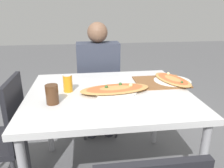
{
  "coord_description": "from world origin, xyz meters",
  "views": [
    {
      "loc": [
        -0.17,
        -1.47,
        1.37
      ],
      "look_at": [
        0.02,
        -0.0,
        0.84
      ],
      "focal_mm": 35.0,
      "sensor_mm": 36.0,
      "label": 1
    }
  ],
  "objects_px": {
    "chair_far_seated": "(98,87)",
    "soda_can": "(68,83)",
    "dining_table": "(109,101)",
    "pizza_main": "(115,89)",
    "person_seated": "(98,72)",
    "pizza_second": "(172,80)",
    "drink_glass": "(52,94)",
    "chair_side_left": "(2,134)"
  },
  "relations": [
    {
      "from": "drink_glass",
      "to": "pizza_main",
      "type": "bearing_deg",
      "value": 18.64
    },
    {
      "from": "chair_side_left",
      "to": "pizza_main",
      "type": "height_order",
      "value": "chair_side_left"
    },
    {
      "from": "dining_table",
      "to": "pizza_second",
      "type": "distance_m",
      "value": 0.57
    },
    {
      "from": "chair_far_seated",
      "to": "pizza_second",
      "type": "xyz_separation_m",
      "value": [
        0.57,
        -0.69,
        0.29
      ]
    },
    {
      "from": "chair_far_seated",
      "to": "person_seated",
      "type": "bearing_deg",
      "value": 90.0
    },
    {
      "from": "soda_can",
      "to": "drink_glass",
      "type": "height_order",
      "value": "same"
    },
    {
      "from": "dining_table",
      "to": "chair_far_seated",
      "type": "xyz_separation_m",
      "value": [
        -0.02,
        0.83,
        -0.19
      ]
    },
    {
      "from": "pizza_main",
      "to": "pizza_second",
      "type": "relative_size",
      "value": 1.2
    },
    {
      "from": "chair_far_seated",
      "to": "pizza_main",
      "type": "bearing_deg",
      "value": 94.72
    },
    {
      "from": "person_seated",
      "to": "dining_table",
      "type": "bearing_deg",
      "value": 91.96
    },
    {
      "from": "chair_side_left",
      "to": "pizza_second",
      "type": "bearing_deg",
      "value": -82.31
    },
    {
      "from": "chair_side_left",
      "to": "pizza_second",
      "type": "distance_m",
      "value": 1.35
    },
    {
      "from": "chair_side_left",
      "to": "drink_glass",
      "type": "height_order",
      "value": "chair_side_left"
    },
    {
      "from": "dining_table",
      "to": "pizza_main",
      "type": "relative_size",
      "value": 2.19
    },
    {
      "from": "pizza_main",
      "to": "soda_can",
      "type": "xyz_separation_m",
      "value": [
        -0.34,
        0.06,
        0.04
      ]
    },
    {
      "from": "dining_table",
      "to": "chair_far_seated",
      "type": "bearing_deg",
      "value": 91.69
    },
    {
      "from": "dining_table",
      "to": "pizza_main",
      "type": "distance_m",
      "value": 0.1
    },
    {
      "from": "chair_side_left",
      "to": "person_seated",
      "type": "distance_m",
      "value": 1.08
    },
    {
      "from": "person_seated",
      "to": "drink_glass",
      "type": "xyz_separation_m",
      "value": [
        -0.36,
        -0.87,
        0.12
      ]
    },
    {
      "from": "dining_table",
      "to": "soda_can",
      "type": "xyz_separation_m",
      "value": [
        -0.29,
        0.05,
        0.14
      ]
    },
    {
      "from": "chair_side_left",
      "to": "pizza_main",
      "type": "relative_size",
      "value": 1.72
    },
    {
      "from": "chair_far_seated",
      "to": "chair_side_left",
      "type": "xyz_separation_m",
      "value": [
        -0.75,
        -0.86,
        0.0
      ]
    },
    {
      "from": "pizza_second",
      "to": "pizza_main",
      "type": "bearing_deg",
      "value": -162.75
    },
    {
      "from": "drink_glass",
      "to": "pizza_second",
      "type": "distance_m",
      "value": 0.97
    },
    {
      "from": "chair_far_seated",
      "to": "soda_can",
      "type": "bearing_deg",
      "value": 71.01
    },
    {
      "from": "dining_table",
      "to": "pizza_main",
      "type": "height_order",
      "value": "pizza_main"
    },
    {
      "from": "soda_can",
      "to": "chair_side_left",
      "type": "bearing_deg",
      "value": -170.46
    },
    {
      "from": "drink_glass",
      "to": "chair_far_seated",
      "type": "bearing_deg",
      "value": 70.1
    },
    {
      "from": "chair_far_seated",
      "to": "pizza_main",
      "type": "relative_size",
      "value": 1.72
    },
    {
      "from": "person_seated",
      "to": "pizza_main",
      "type": "xyz_separation_m",
      "value": [
        0.07,
        -0.72,
        0.08
      ]
    },
    {
      "from": "pizza_main",
      "to": "chair_far_seated",
      "type": "bearing_deg",
      "value": 94.72
    },
    {
      "from": "chair_far_seated",
      "to": "pizza_second",
      "type": "distance_m",
      "value": 0.93
    },
    {
      "from": "pizza_second",
      "to": "person_seated",
      "type": "bearing_deg",
      "value": 134.71
    },
    {
      "from": "chair_side_left",
      "to": "drink_glass",
      "type": "bearing_deg",
      "value": -107.17
    },
    {
      "from": "chair_side_left",
      "to": "drink_glass",
      "type": "relative_size",
      "value": 7.3
    },
    {
      "from": "chair_far_seated",
      "to": "chair_side_left",
      "type": "distance_m",
      "value": 1.14
    },
    {
      "from": "person_seated",
      "to": "soda_can",
      "type": "height_order",
      "value": "person_seated"
    },
    {
      "from": "dining_table",
      "to": "chair_side_left",
      "type": "bearing_deg",
      "value": -177.58
    },
    {
      "from": "dining_table",
      "to": "soda_can",
      "type": "bearing_deg",
      "value": 170.82
    },
    {
      "from": "pizza_main",
      "to": "soda_can",
      "type": "distance_m",
      "value": 0.35
    },
    {
      "from": "person_seated",
      "to": "drink_glass",
      "type": "distance_m",
      "value": 0.95
    },
    {
      "from": "pizza_main",
      "to": "soda_can",
      "type": "height_order",
      "value": "soda_can"
    }
  ]
}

